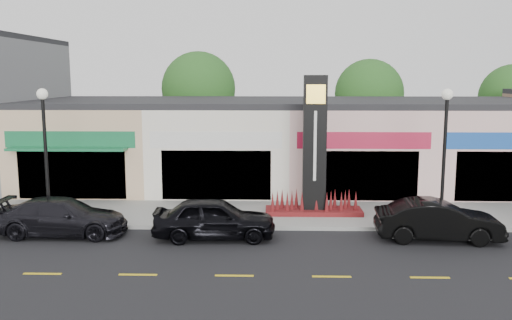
# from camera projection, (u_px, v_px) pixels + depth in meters

# --- Properties ---
(ground) EXTENTS (120.00, 120.00, 0.00)m
(ground) POSITION_uv_depth(u_px,v_px,m) (240.00, 246.00, 19.68)
(ground) COLOR black
(ground) RESTS_ON ground
(sidewalk) EXTENTS (52.00, 4.30, 0.15)m
(sidewalk) POSITION_uv_depth(u_px,v_px,m) (245.00, 214.00, 23.97)
(sidewalk) COLOR gray
(sidewalk) RESTS_ON ground
(curb) EXTENTS (52.00, 0.20, 0.15)m
(curb) POSITION_uv_depth(u_px,v_px,m) (243.00, 228.00, 21.75)
(curb) COLOR gray
(curb) RESTS_ON ground
(shop_beige) EXTENTS (7.00, 10.85, 4.80)m
(shop_beige) POSITION_uv_depth(u_px,v_px,m) (102.00, 142.00, 30.86)
(shop_beige) COLOR tan
(shop_beige) RESTS_ON ground
(shop_cream) EXTENTS (7.00, 10.01, 4.80)m
(shop_cream) POSITION_uv_depth(u_px,v_px,m) (225.00, 142.00, 30.69)
(shop_cream) COLOR silver
(shop_cream) RESTS_ON ground
(shop_pink_w) EXTENTS (7.00, 10.01, 4.80)m
(shop_pink_w) POSITION_uv_depth(u_px,v_px,m) (348.00, 142.00, 30.50)
(shop_pink_w) COLOR beige
(shop_pink_w) RESTS_ON ground
(shop_pink_e) EXTENTS (7.00, 10.01, 4.80)m
(shop_pink_e) POSITION_uv_depth(u_px,v_px,m) (474.00, 143.00, 30.31)
(shop_pink_e) COLOR beige
(shop_pink_e) RESTS_ON ground
(tree_rear_west) EXTENTS (5.20, 5.20, 7.83)m
(tree_rear_west) POSITION_uv_depth(u_px,v_px,m) (199.00, 89.00, 38.25)
(tree_rear_west) COLOR #382619
(tree_rear_west) RESTS_ON ground
(tree_rear_mid) EXTENTS (4.80, 4.80, 7.29)m
(tree_rear_mid) POSITION_uv_depth(u_px,v_px,m) (369.00, 94.00, 37.98)
(tree_rear_mid) COLOR #382619
(tree_rear_mid) RESTS_ON ground
(lamp_west_near) EXTENTS (0.44, 0.44, 5.47)m
(lamp_west_near) POSITION_uv_depth(u_px,v_px,m) (45.00, 142.00, 21.83)
(lamp_west_near) COLOR black
(lamp_west_near) RESTS_ON sidewalk
(lamp_east_near) EXTENTS (0.44, 0.44, 5.47)m
(lamp_east_near) POSITION_uv_depth(u_px,v_px,m) (445.00, 143.00, 21.40)
(lamp_east_near) COLOR black
(lamp_east_near) RESTS_ON sidewalk
(pylon_sign) EXTENTS (4.20, 1.30, 6.00)m
(pylon_sign) POSITION_uv_depth(u_px,v_px,m) (314.00, 166.00, 23.40)
(pylon_sign) COLOR #500D1A
(pylon_sign) RESTS_ON sidewalk
(car_dark_sedan) EXTENTS (2.06, 4.99, 1.44)m
(car_dark_sedan) POSITION_uv_depth(u_px,v_px,m) (62.00, 217.00, 20.92)
(car_dark_sedan) COLOR black
(car_dark_sedan) RESTS_ON ground
(car_black_sedan) EXTENTS (2.04, 4.68, 1.57)m
(car_black_sedan) POSITION_uv_depth(u_px,v_px,m) (214.00, 218.00, 20.46)
(car_black_sedan) COLOR black
(car_black_sedan) RESTS_ON ground
(car_black_conv) EXTENTS (1.88, 4.68, 1.51)m
(car_black_conv) POSITION_uv_depth(u_px,v_px,m) (438.00, 221.00, 20.24)
(car_black_conv) COLOR black
(car_black_conv) RESTS_ON ground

